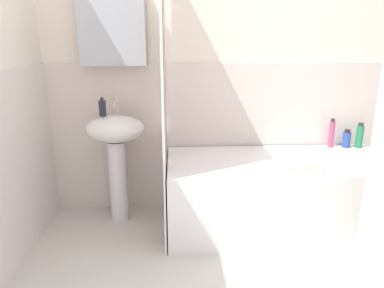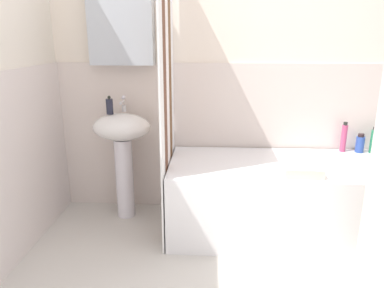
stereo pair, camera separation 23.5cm
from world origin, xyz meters
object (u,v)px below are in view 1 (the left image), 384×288
(body_wash_bottle, at_px, (359,136))
(towel_folded, at_px, (299,166))
(soap_dispenser, at_px, (102,108))
(bathtub, at_px, (278,194))
(lotion_bottle, at_px, (346,139))
(sink, at_px, (116,145))
(conditioner_bottle, at_px, (331,134))

(body_wash_bottle, relative_size, towel_folded, 0.84)
(soap_dispenser, relative_size, bathtub, 0.08)
(lotion_bottle, distance_m, towel_folded, 0.77)
(sink, bearing_deg, body_wash_bottle, 3.12)
(lotion_bottle, bearing_deg, soap_dispenser, -176.25)
(sink, height_order, bathtub, sink)
(conditioner_bottle, xyz_separation_m, towel_folded, (-0.44, -0.53, -0.08))
(towel_folded, bearing_deg, bathtub, 105.03)
(conditioner_bottle, relative_size, towel_folded, 0.96)
(towel_folded, bearing_deg, soap_dispenser, 163.73)
(conditioner_bottle, bearing_deg, body_wash_bottle, -6.38)
(bathtub, height_order, towel_folded, towel_folded)
(soap_dispenser, bearing_deg, conditioner_bottle, 4.38)
(body_wash_bottle, distance_m, conditioner_bottle, 0.22)
(bathtub, xyz_separation_m, body_wash_bottle, (0.72, 0.28, 0.36))
(soap_dispenser, distance_m, conditioner_bottle, 1.81)
(soap_dispenser, distance_m, body_wash_bottle, 2.03)
(sink, distance_m, bathtub, 1.27)
(soap_dispenser, relative_size, towel_folded, 0.57)
(lotion_bottle, height_order, conditioner_bottle, conditioner_bottle)
(sink, xyz_separation_m, body_wash_bottle, (1.92, 0.10, 0.01))
(sink, height_order, towel_folded, sink)
(body_wash_bottle, height_order, towel_folded, body_wash_bottle)
(bathtub, xyz_separation_m, towel_folded, (0.06, -0.23, 0.30))
(body_wash_bottle, bearing_deg, lotion_bottle, 172.22)
(body_wash_bottle, relative_size, conditioner_bottle, 0.87)
(bathtub, distance_m, body_wash_bottle, 0.85)
(sink, bearing_deg, conditioner_bottle, 4.35)
(bathtub, bearing_deg, lotion_bottle, 25.24)
(bathtub, bearing_deg, towel_folded, -74.97)
(soap_dispenser, distance_m, towel_folded, 1.44)
(bathtub, bearing_deg, body_wash_bottle, 21.27)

